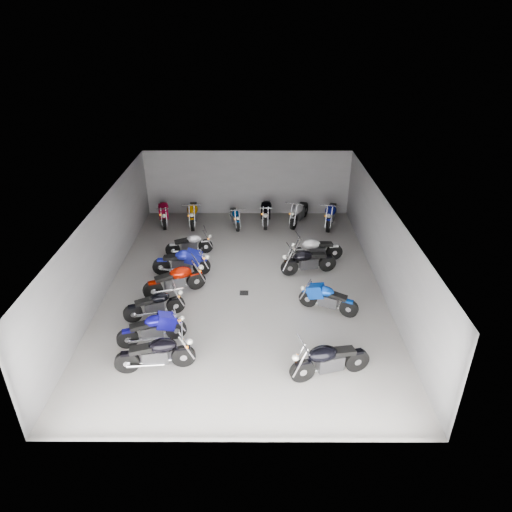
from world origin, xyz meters
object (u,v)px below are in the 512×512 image
at_px(motorcycle_back_c, 235,216).
at_px(motorcycle_left_c, 155,305).
at_px(motorcycle_back_b, 193,213).
at_px(motorcycle_back_f, 331,214).
at_px(motorcycle_left_a, 156,354).
at_px(motorcycle_left_f, 190,244).
at_px(motorcycle_back_e, 299,212).
at_px(drain_grate, 244,293).
at_px(motorcycle_right_e, 308,261).
at_px(motorcycle_right_a, 329,360).
at_px(motorcycle_back_d, 266,211).
at_px(motorcycle_right_c, 328,299).
at_px(motorcycle_right_f, 316,249).
at_px(motorcycle_back_a, 164,212).
at_px(motorcycle_left_e, 182,262).
at_px(motorcycle_left_d, 175,280).
at_px(motorcycle_left_b, 153,329).

bearing_deg(motorcycle_back_c, motorcycle_left_c, 60.75).
bearing_deg(motorcycle_back_c, motorcycle_back_b, -17.59).
xyz_separation_m(motorcycle_back_c, motorcycle_back_f, (4.54, 0.08, 0.11)).
bearing_deg(motorcycle_left_a, motorcycle_left_f, 170.34).
relative_size(motorcycle_left_f, motorcycle_back_c, 1.01).
bearing_deg(motorcycle_left_c, motorcycle_back_f, 117.13).
xyz_separation_m(motorcycle_left_a, motorcycle_back_e, (4.83, 10.26, 0.02)).
relative_size(drain_grate, motorcycle_back_b, 0.13).
xyz_separation_m(motorcycle_right_e, motorcycle_back_f, (1.53, 4.58, 0.04)).
distance_m(motorcycle_left_f, motorcycle_back_b, 3.17).
distance_m(motorcycle_left_f, motorcycle_right_a, 8.70).
relative_size(drain_grate, motorcycle_back_e, 0.14).
xyz_separation_m(motorcycle_left_f, motorcycle_back_d, (3.24, 3.33, 0.10)).
distance_m(motorcycle_right_e, motorcycle_back_b, 6.88).
height_order(motorcycle_right_c, motorcycle_right_f, motorcycle_right_f).
xyz_separation_m(motorcycle_right_c, motorcycle_back_b, (-5.43, 7.27, 0.07)).
distance_m(motorcycle_right_f, motorcycle_back_f, 3.77).
bearing_deg(motorcycle_back_a, motorcycle_left_c, 87.38).
distance_m(drain_grate, motorcycle_right_e, 2.89).
distance_m(motorcycle_right_c, motorcycle_right_e, 2.60).
bearing_deg(motorcycle_back_e, motorcycle_right_c, 115.77).
relative_size(motorcycle_left_e, motorcycle_right_a, 0.98).
relative_size(motorcycle_left_c, motorcycle_back_f, 0.83).
relative_size(motorcycle_left_c, motorcycle_left_f, 1.00).
distance_m(motorcycle_left_f, motorcycle_back_c, 3.44).
xyz_separation_m(drain_grate, motorcycle_right_c, (2.84, -1.11, 0.49)).
height_order(motorcycle_right_c, motorcycle_back_e, motorcycle_back_e).
xyz_separation_m(motorcycle_left_d, motorcycle_back_f, (6.41, 6.07, 0.03)).
bearing_deg(motorcycle_right_c, motorcycle_left_b, 131.87).
height_order(motorcycle_back_b, motorcycle_back_c, motorcycle_back_b).
relative_size(motorcycle_right_c, motorcycle_back_f, 0.82).
height_order(motorcycle_left_f, motorcycle_back_b, motorcycle_back_b).
height_order(motorcycle_left_f, motorcycle_right_c, motorcycle_right_c).
relative_size(motorcycle_back_a, motorcycle_back_c, 1.19).
xyz_separation_m(motorcycle_left_d, motorcycle_right_c, (5.29, -1.08, -0.06)).
bearing_deg(drain_grate, motorcycle_right_f, 40.63).
height_order(motorcycle_back_c, motorcycle_back_f, motorcycle_back_f).
relative_size(motorcycle_right_a, motorcycle_right_f, 1.04).
height_order(motorcycle_left_e, motorcycle_right_c, motorcycle_left_e).
bearing_deg(drain_grate, motorcycle_left_c, -153.12).
height_order(motorcycle_right_f, motorcycle_back_c, motorcycle_right_f).
relative_size(motorcycle_left_b, motorcycle_left_f, 1.05).
bearing_deg(motorcycle_back_a, motorcycle_left_d, 93.09).
relative_size(motorcycle_left_e, motorcycle_back_b, 0.94).
relative_size(motorcycle_left_f, motorcycle_back_d, 0.81).
height_order(motorcycle_back_a, motorcycle_back_d, motorcycle_back_d).
distance_m(drain_grate, motorcycle_left_b, 3.92).
distance_m(motorcycle_left_a, motorcycle_right_a, 4.82).
relative_size(motorcycle_back_a, motorcycle_back_e, 1.04).
xyz_separation_m(motorcycle_right_c, motorcycle_right_e, (-0.41, 2.57, 0.04)).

